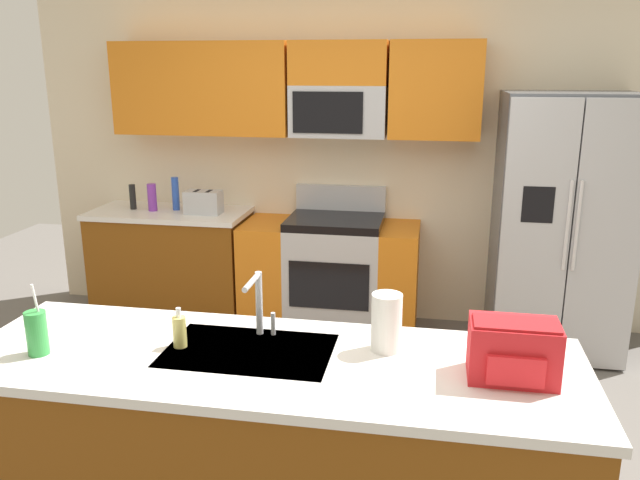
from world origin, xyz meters
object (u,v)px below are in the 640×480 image
object	(u,v)px
bottle_blue	(176,194)
bottle_purple	(152,197)
range_oven	(330,274)
soap_dispenser	(180,331)
toaster	(203,202)
drink_cup_green	(37,333)
pepper_mill	(133,197)
paper_towel_roll	(386,322)
refrigerator	(560,226)
sink_faucet	(259,299)
backpack	(513,349)

from	to	relation	value
bottle_blue	bottle_purple	bearing A→B (deg)	-158.70
range_oven	soap_dispenser	world-z (taller)	range_oven
toaster	soap_dispenser	bearing A→B (deg)	-71.86
drink_cup_green	toaster	bearing A→B (deg)	95.39
bottle_purple	soap_dispenser	size ratio (longest dim) A/B	1.28
pepper_mill	paper_towel_roll	world-z (taller)	paper_towel_roll
range_oven	toaster	distance (m)	1.14
refrigerator	pepper_mill	xyz separation A→B (m)	(-3.29, 0.07, 0.08)
toaster	bottle_purple	xyz separation A→B (m)	(-0.44, 0.02, 0.02)
toaster	bottle_purple	size ratio (longest dim) A/B	1.29
range_oven	sink_faucet	xyz separation A→B (m)	(0.06, -2.24, 0.62)
pepper_mill	soap_dispenser	bearing A→B (deg)	-59.96
toaster	sink_faucet	world-z (taller)	sink_faucet
range_oven	backpack	distance (m)	2.74
range_oven	bottle_purple	distance (m)	1.54
range_oven	drink_cup_green	world-z (taller)	drink_cup_green
sink_faucet	toaster	bearing A→B (deg)	115.89
drink_cup_green	paper_towel_roll	xyz separation A→B (m)	(1.37, 0.29, 0.03)
refrigerator	toaster	size ratio (longest dim) A/B	6.61
pepper_mill	bottle_purple	xyz separation A→B (m)	(0.18, -0.03, 0.01)
pepper_mill	bottle_purple	size ratio (longest dim) A/B	0.92
sink_faucet	soap_dispenser	xyz separation A→B (m)	(-0.29, -0.16, -0.10)
pepper_mill	sink_faucet	size ratio (longest dim) A/B	0.71
toaster	backpack	bearing A→B (deg)	-48.95
refrigerator	bottle_blue	size ratio (longest dim) A/B	6.99
toaster	bottle_purple	world-z (taller)	bottle_purple
bottle_blue	sink_faucet	distance (m)	2.64
range_oven	soap_dispenser	xyz separation A→B (m)	(-0.23, -2.40, 0.53)
bottle_blue	backpack	size ratio (longest dim) A/B	0.83
drink_cup_green	paper_towel_roll	distance (m)	1.40
backpack	paper_towel_roll	bearing A→B (deg)	160.91
pepper_mill	paper_towel_roll	distance (m)	3.18
range_oven	pepper_mill	world-z (taller)	same
sink_faucet	range_oven	bearing A→B (deg)	91.59
bottle_blue	sink_faucet	bearing A→B (deg)	-59.75
pepper_mill	sink_faucet	xyz separation A→B (m)	(1.68, -2.24, 0.07)
bottle_purple	paper_towel_roll	bearing A→B (deg)	-47.73
toaster	bottle_purple	bearing A→B (deg)	177.43
drink_cup_green	soap_dispenser	xyz separation A→B (m)	(0.53, 0.17, -0.02)
refrigerator	toaster	distance (m)	2.67
pepper_mill	backpack	size ratio (longest dim) A/B	0.63
bottle_blue	bottle_purple	size ratio (longest dim) A/B	1.22
pepper_mill	sink_faucet	world-z (taller)	sink_faucet
toaster	sink_faucet	bearing A→B (deg)	-64.11
refrigerator	backpack	bearing A→B (deg)	-103.81
refrigerator	backpack	distance (m)	2.45
range_oven	drink_cup_green	xyz separation A→B (m)	(-0.76, -2.57, 0.55)
toaster	bottle_blue	world-z (taller)	bottle_blue
toaster	soap_dispenser	size ratio (longest dim) A/B	1.65
sink_faucet	bottle_blue	bearing A→B (deg)	120.25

